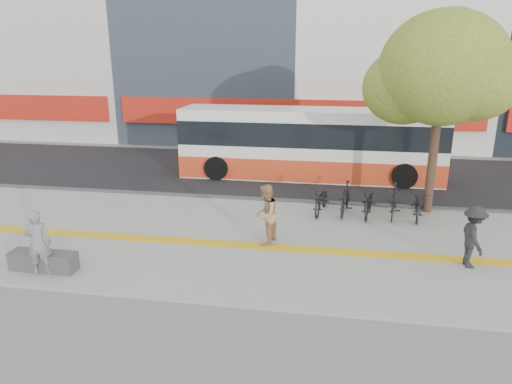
% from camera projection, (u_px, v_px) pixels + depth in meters
% --- Properties ---
extents(ground, '(120.00, 120.00, 0.00)m').
position_uv_depth(ground, '(166.00, 259.00, 11.74)').
color(ground, slate).
rests_on(ground, ground).
extents(sidewalk, '(40.00, 7.00, 0.08)m').
position_uv_depth(sidewalk, '(184.00, 235.00, 13.14)').
color(sidewalk, gray).
rests_on(sidewalk, ground).
extents(tactile_strip, '(40.00, 0.45, 0.01)m').
position_uv_depth(tactile_strip, '(179.00, 241.00, 12.66)').
color(tactile_strip, gold).
rests_on(tactile_strip, sidewalk).
extents(street, '(40.00, 8.00, 0.06)m').
position_uv_depth(street, '(238.00, 171.00, 20.21)').
color(street, black).
rests_on(street, ground).
extents(curb, '(40.00, 0.25, 0.14)m').
position_uv_depth(curb, '(215.00, 198.00, 16.43)').
color(curb, '#3D3D40').
rests_on(curb, ground).
extents(bench, '(1.60, 0.45, 0.45)m').
position_uv_depth(bench, '(44.00, 261.00, 10.93)').
color(bench, '#3D3D40').
rests_on(bench, sidewalk).
extents(street_tree, '(4.40, 3.80, 6.31)m').
position_uv_depth(street_tree, '(441.00, 71.00, 13.82)').
color(street_tree, '#3C261B').
rests_on(street_tree, sidewalk).
extents(bus, '(10.54, 2.50, 2.81)m').
position_uv_depth(bus, '(310.00, 145.00, 18.85)').
color(bus, white).
rests_on(bus, street).
extents(bicycle_row, '(3.87, 1.84, 1.03)m').
position_uv_depth(bicycle_row, '(369.00, 201.00, 14.50)').
color(bicycle_row, black).
rests_on(bicycle_row, sidewalk).
extents(seated_woman, '(0.67, 0.55, 1.59)m').
position_uv_depth(seated_woman, '(38.00, 243.00, 10.55)').
color(seated_woman, black).
rests_on(seated_woman, sidewalk).
extents(pedestrian_tan, '(0.77, 0.91, 1.65)m').
position_uv_depth(pedestrian_tan, '(266.00, 215.00, 12.27)').
color(pedestrian_tan, '#A98155').
rests_on(pedestrian_tan, sidewalk).
extents(pedestrian_dark, '(0.64, 1.03, 1.54)m').
position_uv_depth(pedestrian_dark, '(473.00, 237.00, 10.96)').
color(pedestrian_dark, black).
rests_on(pedestrian_dark, sidewalk).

